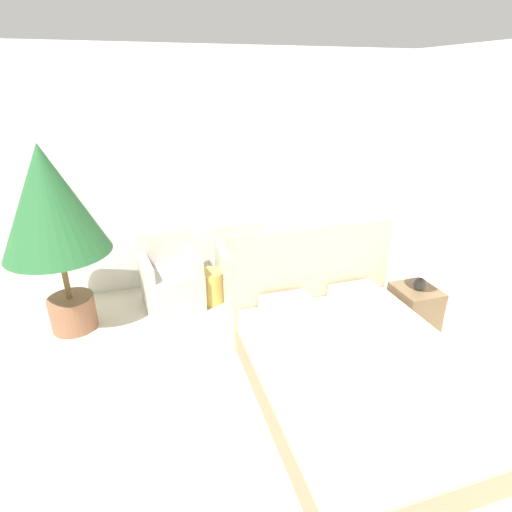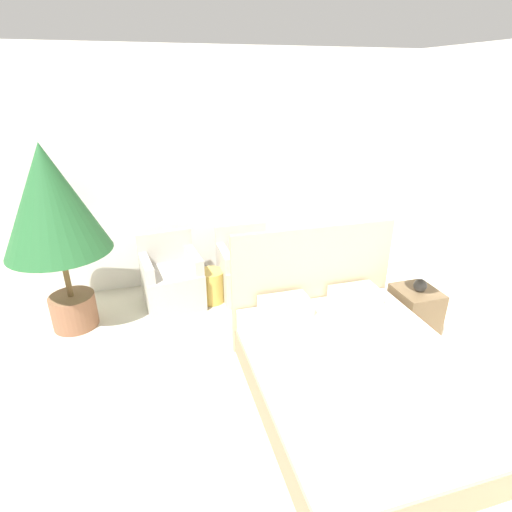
% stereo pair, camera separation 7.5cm
% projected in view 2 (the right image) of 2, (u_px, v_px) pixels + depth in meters
% --- Properties ---
extents(wall_back, '(10.00, 0.06, 2.90)m').
position_uv_depth(wall_back, '(229.00, 172.00, 5.10)').
color(wall_back, white).
rests_on(wall_back, ground_plane).
extents(bed, '(1.67, 2.08, 1.26)m').
position_uv_depth(bed, '(355.00, 374.00, 3.33)').
color(bed, '#8C7A5B').
rests_on(bed, ground_plane).
extents(armchair_near_window_left, '(0.73, 0.71, 0.86)m').
position_uv_depth(armchair_near_window_left, '(172.00, 283.00, 4.81)').
color(armchair_near_window_left, '#B7B2A8').
rests_on(armchair_near_window_left, ground_plane).
extents(armchair_near_window_right, '(0.66, 0.64, 0.86)m').
position_uv_depth(armchair_near_window_right, '(246.00, 273.00, 5.05)').
color(armchair_near_window_right, '#B7B2A8').
rests_on(armchair_near_window_right, ground_plane).
extents(potted_palm, '(1.04, 1.04, 2.01)m').
position_uv_depth(potted_palm, '(52.00, 208.00, 3.94)').
color(potted_palm, brown).
rests_on(potted_palm, ground_plane).
extents(nightstand, '(0.42, 0.45, 0.54)m').
position_uv_depth(nightstand, '(414.00, 312.00, 4.23)').
color(nightstand, brown).
rests_on(nightstand, ground_plane).
extents(table_lamp, '(0.35, 0.35, 0.45)m').
position_uv_depth(table_lamp, '(424.00, 263.00, 3.98)').
color(table_lamp, '#333333').
rests_on(table_lamp, nightstand).
extents(side_table, '(0.32, 0.32, 0.41)m').
position_uv_depth(side_table, '(211.00, 286.00, 4.91)').
color(side_table, gold).
rests_on(side_table, ground_plane).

